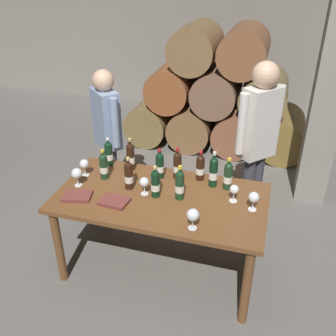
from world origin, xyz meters
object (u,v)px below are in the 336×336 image
at_px(wine_bottle_0, 131,156).
at_px(wine_bottle_10, 160,165).
at_px(wine_bottle_5, 109,153).
at_px(leather_ledger, 77,196).
at_px(wine_glass_5, 193,215).
at_px(wine_bottle_1, 177,165).
at_px(wine_glass_4, 234,190).
at_px(wine_bottle_6, 155,183).
at_px(wine_bottle_8, 129,175).
at_px(wine_bottle_7, 200,167).
at_px(wine_glass_3, 144,183).
at_px(wine_bottle_4, 228,175).
at_px(tasting_notebook, 114,201).
at_px(wine_glass_2, 84,164).
at_px(wine_bottle_3, 104,166).
at_px(wine_bottle_9, 213,171).
at_px(sommelier_presenting, 258,136).
at_px(dining_table, 161,205).
at_px(wine_glass_0, 77,174).
at_px(wine_glass_1, 254,198).
at_px(taster_seated_left, 107,131).

relative_size(wine_bottle_0, wine_bottle_10, 1.11).
bearing_deg(wine_bottle_5, leather_ledger, -92.50).
distance_m(wine_bottle_10, wine_glass_5, 0.75).
distance_m(wine_bottle_1, wine_glass_4, 0.57).
height_order(wine_bottle_6, wine_bottle_8, wine_bottle_8).
height_order(wine_bottle_7, wine_glass_3, wine_bottle_7).
height_order(wine_bottle_4, tasting_notebook, wine_bottle_4).
relative_size(wine_bottle_0, wine_bottle_7, 1.13).
bearing_deg(wine_glass_2, wine_bottle_3, 2.26).
height_order(wine_bottle_4, wine_bottle_7, wine_bottle_4).
relative_size(wine_bottle_6, wine_glass_2, 1.76).
bearing_deg(wine_glass_2, wine_bottle_9, 7.84).
distance_m(wine_bottle_1, wine_glass_3, 0.38).
height_order(wine_bottle_0, sommelier_presenting, sommelier_presenting).
xyz_separation_m(wine_bottle_10, tasting_notebook, (-0.23, -0.48, -0.11)).
relative_size(dining_table, wine_bottle_5, 6.25).
height_order(wine_glass_0, wine_glass_3, wine_glass_0).
relative_size(wine_bottle_9, wine_bottle_10, 1.15).
xyz_separation_m(wine_bottle_7, wine_bottle_9, (0.13, -0.07, 0.02)).
bearing_deg(wine_glass_2, wine_glass_5, -22.98).
xyz_separation_m(wine_bottle_1, wine_bottle_8, (-0.34, -0.28, 0.00)).
height_order(wine_glass_5, sommelier_presenting, sommelier_presenting).
relative_size(wine_bottle_9, wine_glass_1, 2.02).
bearing_deg(wine_bottle_8, wine_bottle_5, 135.06).
xyz_separation_m(wine_glass_3, taster_seated_left, (-0.65, 0.73, 0.05)).
xyz_separation_m(wine_bottle_9, wine_glass_2, (-1.11, -0.15, -0.03)).
xyz_separation_m(dining_table, wine_glass_5, (0.34, -0.33, 0.21)).
bearing_deg(wine_bottle_0, wine_glass_5, -42.72).
height_order(wine_bottle_9, wine_bottle_10, wine_bottle_9).
xyz_separation_m(dining_table, leather_ledger, (-0.64, -0.21, 0.11)).
relative_size(wine_bottle_10, sommelier_presenting, 0.16).
xyz_separation_m(wine_bottle_5, wine_bottle_9, (0.98, -0.08, 0.02)).
xyz_separation_m(wine_bottle_0, wine_bottle_4, (0.89, -0.08, -0.01)).
relative_size(leather_ledger, sommelier_presenting, 0.13).
bearing_deg(wine_bottle_10, wine_bottle_4, -1.29).
relative_size(wine_bottle_6, leather_ledger, 1.24).
xyz_separation_m(wine_bottle_1, wine_glass_3, (-0.19, -0.33, -0.02)).
bearing_deg(wine_bottle_5, wine_bottle_3, -76.34).
relative_size(wine_bottle_7, sommelier_presenting, 0.16).
bearing_deg(wine_glass_1, wine_glass_3, -178.27).
bearing_deg(wine_bottle_0, wine_bottle_9, -4.88).
bearing_deg(wine_bottle_1, leather_ledger, -142.36).
distance_m(wine_bottle_5, wine_bottle_10, 0.52).
height_order(wine_bottle_4, taster_seated_left, taster_seated_left).
distance_m(wine_glass_0, tasting_notebook, 0.44).
bearing_deg(wine_glass_0, wine_glass_5, -15.13).
bearing_deg(wine_glass_4, tasting_notebook, -162.02).
xyz_separation_m(wine_glass_0, taster_seated_left, (-0.07, 0.77, 0.05)).
bearing_deg(dining_table, wine_glass_4, 8.89).
bearing_deg(wine_bottle_1, wine_glass_3, -119.74).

